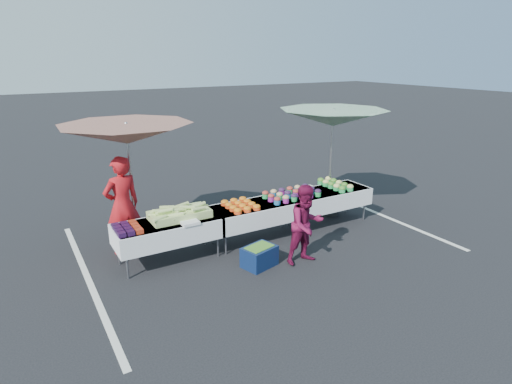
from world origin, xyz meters
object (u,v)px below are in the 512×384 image
vendor (122,206)px  umbrella_right (333,119)px  table_left (168,230)px  storage_bin (259,256)px  table_right (328,197)px  umbrella_left (127,135)px  table_center (256,212)px  customer (306,225)px

vendor → umbrella_right: 4.75m
table_left → storage_bin: bearing=-38.0°
table_right → umbrella_left: 4.35m
vendor → storage_bin: vendor is taller
table_right → umbrella_left: bearing=168.6°
umbrella_left → storage_bin: umbrella_left is taller
table_center → storage_bin: bearing=-117.4°
table_right → vendor: vendor is taller
customer → umbrella_left: 3.52m
table_left → customer: size_ratio=1.30×
vendor → storage_bin: 2.65m
umbrella_left → umbrella_right: bearing=-5.3°
table_right → table_left: bearing=180.0°
table_center → table_right: bearing=0.0°
table_right → umbrella_left: umbrella_left is taller
storage_bin → table_right: bearing=8.1°
table_right → umbrella_right: umbrella_right is taller
table_center → storage_bin: size_ratio=2.85×
table_right → storage_bin: 2.56m
table_center → table_left: bearing=180.0°
table_right → vendor: 4.26m
table_left → umbrella_left: (-0.37, 0.80, 1.61)m
table_center → storage_bin: table_center is taller
table_right → vendor: size_ratio=1.01×
umbrella_left → table_right: bearing=-11.4°
table_left → umbrella_left: size_ratio=0.61×
table_left → umbrella_left: bearing=114.7°
vendor → customer: vendor is taller
table_center → vendor: 2.51m
vendor → storage_bin: bearing=125.0°
table_center → table_right: size_ratio=1.00×
table_left → table_center: 1.80m
umbrella_right → storage_bin: bearing=-152.6°
customer → vendor: bearing=142.8°
umbrella_left → storage_bin: bearing=-47.5°
table_right → umbrella_left: size_ratio=0.61×
customer → storage_bin: bearing=160.7°
umbrella_left → umbrella_right: 4.36m
table_left → umbrella_right: umbrella_right is taller
umbrella_right → customer: bearing=-138.7°
table_center → umbrella_left: bearing=159.7°
vendor → table_center: bearing=150.8°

